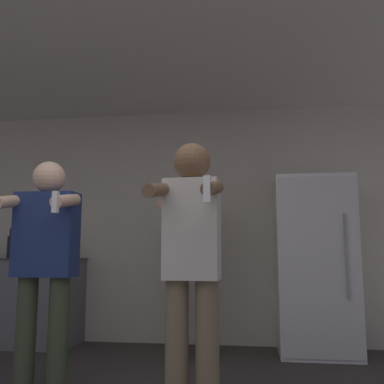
{
  "coord_description": "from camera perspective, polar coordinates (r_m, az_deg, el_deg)",
  "views": [
    {
      "loc": [
        0.8,
        -1.62,
        0.96
      ],
      "look_at": [
        0.44,
        0.94,
        1.33
      ],
      "focal_mm": 40.0,
      "sensor_mm": 36.0,
      "label": 1
    }
  ],
  "objects": [
    {
      "name": "wall_back",
      "position": [
        4.77,
        -1.77,
        -4.33
      ],
      "size": [
        7.0,
        0.06,
        2.55
      ],
      "color": "beige",
      "rests_on": "ground_plane"
    },
    {
      "name": "ceiling_slab",
      "position": [
        3.62,
        -6.02,
        18.41
      ],
      "size": [
        7.0,
        3.55,
        0.05
      ],
      "color": "silver",
      "rests_on": "wall_back"
    },
    {
      "name": "refrigerator",
      "position": [
        4.39,
        16.06,
        -9.26
      ],
      "size": [
        0.74,
        0.66,
        1.7
      ],
      "color": "white",
      "rests_on": "ground_plane"
    },
    {
      "name": "counter",
      "position": [
        5.09,
        -22.76,
        -13.25
      ],
      "size": [
        1.44,
        0.59,
        0.9
      ],
      "color": "slate",
      "rests_on": "ground_plane"
    },
    {
      "name": "bottle_green_wine",
      "position": [
        5.09,
        -21.84,
        -7.03
      ],
      "size": [
        0.09,
        0.09,
        0.29
      ],
      "color": "silver",
      "rests_on": "counter"
    },
    {
      "name": "bottle_brown_liquor",
      "position": [
        4.9,
        -17.43,
        -6.86
      ],
      "size": [
        0.07,
        0.07,
        0.33
      ],
      "color": "maroon",
      "rests_on": "counter"
    },
    {
      "name": "bottle_clear_vodka",
      "position": [
        5.16,
        -23.1,
        -6.63
      ],
      "size": [
        0.06,
        0.06,
        0.33
      ],
      "color": "black",
      "rests_on": "counter"
    },
    {
      "name": "bottle_dark_rum",
      "position": [
        4.84,
        -15.97,
        -7.37
      ],
      "size": [
        0.07,
        0.07,
        0.25
      ],
      "color": "silver",
      "rests_on": "counter"
    },
    {
      "name": "person_woman_foreground",
      "position": [
        2.57,
        -0.04,
        -8.93
      ],
      "size": [
        0.41,
        0.54,
        1.63
      ],
      "color": "#75664C",
      "rests_on": "ground_plane"
    },
    {
      "name": "person_man_side",
      "position": [
        3.22,
        -19.0,
        -8.14
      ],
      "size": [
        0.49,
        0.44,
        1.62
      ],
      "color": "#38422D",
      "rests_on": "ground_plane"
    },
    {
      "name": "person_spectator_back",
      "position": [
        4.06,
        0.04,
        -6.62
      ],
      "size": [
        0.51,
        0.53,
        1.73
      ],
      "color": "#75664C",
      "rests_on": "ground_plane"
    }
  ]
}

